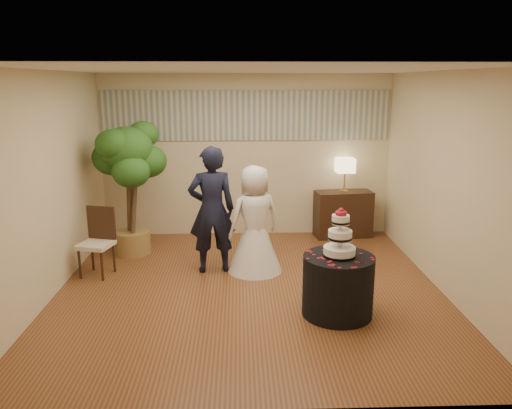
{
  "coord_description": "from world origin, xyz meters",
  "views": [
    {
      "loc": [
        -0.12,
        -6.12,
        2.67
      ],
      "look_at": [
        0.1,
        0.4,
        1.05
      ],
      "focal_mm": 35.0,
      "sensor_mm": 36.0,
      "label": 1
    }
  ],
  "objects_px": {
    "cake_table": "(338,285)",
    "side_chair": "(96,243)",
    "bride": "(255,219)",
    "table_lamp": "(345,175)",
    "wedding_cake": "(340,232)",
    "ficus_tree": "(129,188)",
    "groom": "(212,210)",
    "console": "(343,214)"
  },
  "relations": [
    {
      "from": "ficus_tree",
      "to": "console",
      "type": "bearing_deg",
      "value": 12.49
    },
    {
      "from": "wedding_cake",
      "to": "side_chair",
      "type": "relative_size",
      "value": 0.6
    },
    {
      "from": "bride",
      "to": "wedding_cake",
      "type": "xyz_separation_m",
      "value": [
        0.92,
        -1.43,
        0.23
      ]
    },
    {
      "from": "wedding_cake",
      "to": "ficus_tree",
      "type": "height_order",
      "value": "ficus_tree"
    },
    {
      "from": "console",
      "to": "ficus_tree",
      "type": "bearing_deg",
      "value": -174.64
    },
    {
      "from": "wedding_cake",
      "to": "bride",
      "type": "bearing_deg",
      "value": 122.74
    },
    {
      "from": "bride",
      "to": "ficus_tree",
      "type": "distance_m",
      "value": 2.11
    },
    {
      "from": "wedding_cake",
      "to": "side_chair",
      "type": "distance_m",
      "value": 3.45
    },
    {
      "from": "wedding_cake",
      "to": "table_lamp",
      "type": "height_order",
      "value": "table_lamp"
    },
    {
      "from": "ficus_tree",
      "to": "side_chair",
      "type": "distance_m",
      "value": 1.13
    },
    {
      "from": "ficus_tree",
      "to": "groom",
      "type": "bearing_deg",
      "value": -31.53
    },
    {
      "from": "wedding_cake",
      "to": "cake_table",
      "type": "bearing_deg",
      "value": 0.0
    },
    {
      "from": "groom",
      "to": "bride",
      "type": "bearing_deg",
      "value": 170.52
    },
    {
      "from": "side_chair",
      "to": "wedding_cake",
      "type": "bearing_deg",
      "value": -8.17
    },
    {
      "from": "side_chair",
      "to": "bride",
      "type": "bearing_deg",
      "value": 17.51
    },
    {
      "from": "console",
      "to": "ficus_tree",
      "type": "relative_size",
      "value": 0.46
    },
    {
      "from": "console",
      "to": "table_lamp",
      "type": "relative_size",
      "value": 1.67
    },
    {
      "from": "cake_table",
      "to": "side_chair",
      "type": "bearing_deg",
      "value": 157.22
    },
    {
      "from": "cake_table",
      "to": "bride",
      "type": "bearing_deg",
      "value": 122.74
    },
    {
      "from": "cake_table",
      "to": "ficus_tree",
      "type": "height_order",
      "value": "ficus_tree"
    },
    {
      "from": "cake_table",
      "to": "ficus_tree",
      "type": "distance_m",
      "value": 3.69
    },
    {
      "from": "groom",
      "to": "cake_table",
      "type": "xyz_separation_m",
      "value": [
        1.53,
        -1.44,
        -0.55
      ]
    },
    {
      "from": "bride",
      "to": "table_lamp",
      "type": "height_order",
      "value": "bride"
    },
    {
      "from": "groom",
      "to": "side_chair",
      "type": "relative_size",
      "value": 1.89
    },
    {
      "from": "cake_table",
      "to": "table_lamp",
      "type": "distance_m",
      "value": 3.19
    },
    {
      "from": "cake_table",
      "to": "table_lamp",
      "type": "bearing_deg",
      "value": 77.36
    },
    {
      "from": "wedding_cake",
      "to": "table_lamp",
      "type": "xyz_separation_m",
      "value": [
        0.68,
        3.03,
        0.09
      ]
    },
    {
      "from": "table_lamp",
      "to": "bride",
      "type": "bearing_deg",
      "value": -135.1
    },
    {
      "from": "console",
      "to": "table_lamp",
      "type": "bearing_deg",
      "value": 0.0
    },
    {
      "from": "bride",
      "to": "groom",
      "type": "bearing_deg",
      "value": -23.73
    },
    {
      "from": "wedding_cake",
      "to": "groom",
      "type": "bearing_deg",
      "value": 136.66
    },
    {
      "from": "groom",
      "to": "ficus_tree",
      "type": "bearing_deg",
      "value": -40.32
    },
    {
      "from": "cake_table",
      "to": "table_lamp",
      "type": "xyz_separation_m",
      "value": [
        0.68,
        3.03,
        0.74
      ]
    },
    {
      "from": "table_lamp",
      "to": "side_chair",
      "type": "height_order",
      "value": "table_lamp"
    },
    {
      "from": "wedding_cake",
      "to": "ficus_tree",
      "type": "bearing_deg",
      "value": 141.66
    },
    {
      "from": "cake_table",
      "to": "side_chair",
      "type": "distance_m",
      "value": 3.41
    },
    {
      "from": "table_lamp",
      "to": "cake_table",
      "type": "bearing_deg",
      "value": -102.64
    },
    {
      "from": "cake_table",
      "to": "wedding_cake",
      "type": "distance_m",
      "value": 0.65
    },
    {
      "from": "bride",
      "to": "side_chair",
      "type": "bearing_deg",
      "value": -20.14
    },
    {
      "from": "groom",
      "to": "cake_table",
      "type": "bearing_deg",
      "value": 127.87
    },
    {
      "from": "cake_table",
      "to": "console",
      "type": "height_order",
      "value": "console"
    },
    {
      "from": "groom",
      "to": "bride",
      "type": "xyz_separation_m",
      "value": [
        0.6,
        -0.01,
        -0.14
      ]
    }
  ]
}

